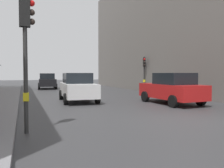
# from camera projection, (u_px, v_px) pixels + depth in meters

# --- Properties ---
(ground_plane) EXTENTS (120.00, 120.00, 0.00)m
(ground_plane) POSITION_uv_depth(u_px,v_px,m) (179.00, 120.00, 8.56)
(ground_plane) COLOR #38383A
(building_facade_right) EXTENTS (12.00, 34.16, 12.70)m
(building_facade_right) POSITION_uv_depth(u_px,v_px,m) (214.00, 25.00, 21.99)
(building_facade_right) COLOR slate
(building_facade_right) RESTS_ON ground
(traffic_light_mid_street) EXTENTS (0.34, 0.45, 3.32)m
(traffic_light_mid_street) POSITION_uv_depth(u_px,v_px,m) (144.00, 68.00, 21.77)
(traffic_light_mid_street) COLOR #2D2D2D
(traffic_light_mid_street) RESTS_ON ground
(traffic_light_near_left) EXTENTS (0.43, 0.24, 3.98)m
(traffic_light_near_left) POSITION_uv_depth(u_px,v_px,m) (26.00, 38.00, 6.62)
(traffic_light_near_left) COLOR #2D2D2D
(traffic_light_near_left) RESTS_ON ground
(car_dark_suv) EXTENTS (2.21, 4.30, 1.76)m
(car_dark_suv) POSITION_uv_depth(u_px,v_px,m) (47.00, 81.00, 26.69)
(car_dark_suv) COLOR black
(car_dark_suv) RESTS_ON ground
(car_white_compact) EXTENTS (2.21, 4.29, 1.76)m
(car_white_compact) POSITION_uv_depth(u_px,v_px,m) (78.00, 87.00, 14.46)
(car_white_compact) COLOR silver
(car_white_compact) RESTS_ON ground
(car_red_sedan) EXTENTS (2.15, 4.27, 1.76)m
(car_red_sedan) POSITION_uv_depth(u_px,v_px,m) (172.00, 88.00, 13.29)
(car_red_sedan) COLOR red
(car_red_sedan) RESTS_ON ground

